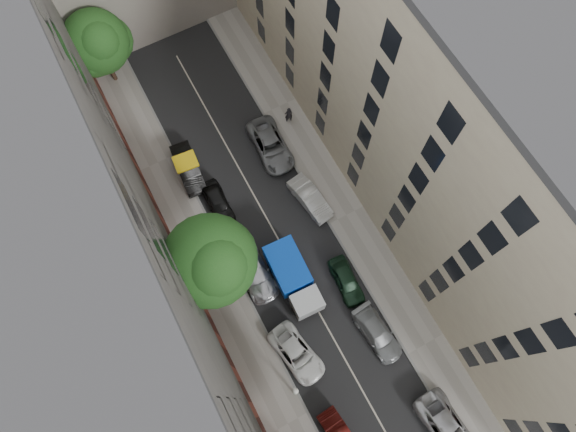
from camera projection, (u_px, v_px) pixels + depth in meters
ground at (283, 248)px, 38.68m from camera, size 120.00×120.00×0.00m
road_surface at (283, 248)px, 38.67m from camera, size 8.00×44.00×0.02m
sidewalk_left at (217, 282)px, 37.71m from camera, size 3.00×44.00×0.15m
sidewalk_right at (346, 215)px, 39.50m from camera, size 3.00×44.00×0.15m
building_left at (101, 288)px, 27.50m from camera, size 8.00×44.00×20.00m
building_right at (442, 119)px, 31.07m from camera, size 8.00×44.00×20.00m
tarp_truck at (293, 278)px, 36.46m from camera, size 2.41×5.62×2.56m
car_left_2 at (297, 354)px, 35.40m from camera, size 2.89×4.91×1.28m
car_left_3 at (253, 270)px, 37.33m from camera, size 2.11×5.17×1.50m
car_left_4 at (218, 202)px, 39.23m from camera, size 1.68×3.94×1.33m
car_left_5 at (188, 168)px, 40.13m from camera, size 1.96×4.65×1.49m
car_right_0 at (447, 429)px, 33.69m from camera, size 2.58×5.20×1.42m
car_right_1 at (377, 334)px, 35.87m from camera, size 2.17×4.56×1.28m
car_right_2 at (347, 281)px, 37.14m from camera, size 1.88×3.99×1.32m
car_right_3 at (310, 198)px, 39.31m from camera, size 2.11×4.40×1.39m
car_right_4 at (271, 145)px, 40.84m from camera, size 2.71×5.38×1.46m
tree_mid at (212, 262)px, 31.41m from camera, size 6.06×5.90×9.85m
tree_far at (99, 44)px, 39.37m from camera, size 5.30×5.03×7.22m
lamp_post at (295, 392)px, 31.39m from camera, size 0.36×0.36×6.16m
pedestrian at (289, 115)px, 41.45m from camera, size 0.72×0.55×1.79m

